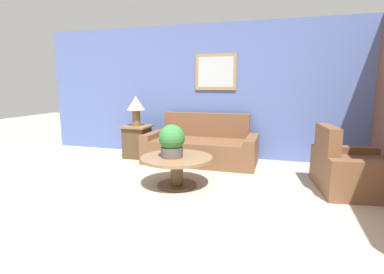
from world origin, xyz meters
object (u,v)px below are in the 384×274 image
object	(u,v)px
coffee_table	(177,165)
side_table	(137,141)
couch_main	(201,147)
table_lamp	(136,106)
potted_plant_on_table	(172,141)
armchair	(352,171)

from	to	relation	value
coffee_table	side_table	size ratio (longest dim) A/B	1.60
couch_main	table_lamp	distance (m)	1.52
potted_plant_on_table	couch_main	bearing A→B (deg)	88.51
couch_main	side_table	bearing A→B (deg)	-179.64
potted_plant_on_table	armchair	bearing A→B (deg)	12.97
couch_main	armchair	size ratio (longest dim) A/B	1.74
side_table	table_lamp	world-z (taller)	table_lamp
side_table	table_lamp	bearing A→B (deg)	0.00
armchair	side_table	xyz separation A→B (m)	(-3.69, 0.88, 0.05)
armchair	potted_plant_on_table	world-z (taller)	potted_plant_on_table
coffee_table	potted_plant_on_table	size ratio (longest dim) A/B	2.21
coffee_table	side_table	world-z (taller)	side_table
couch_main	coffee_table	world-z (taller)	couch_main
side_table	table_lamp	size ratio (longest dim) A/B	1.09
coffee_table	side_table	bearing A→B (deg)	133.84
table_lamp	side_table	bearing A→B (deg)	180.00
side_table	armchair	bearing A→B (deg)	-13.44
table_lamp	armchair	bearing A→B (deg)	-13.44
potted_plant_on_table	table_lamp	bearing A→B (deg)	131.84
coffee_table	armchair	bearing A→B (deg)	12.35
table_lamp	coffee_table	bearing A→B (deg)	-46.16
armchair	potted_plant_on_table	distance (m)	2.50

